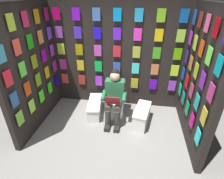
# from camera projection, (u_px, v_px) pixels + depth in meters

# --- Properties ---
(ground_plane) EXTENTS (30.00, 30.00, 0.00)m
(ground_plane) POSITION_uv_depth(u_px,v_px,m) (102.00, 161.00, 3.12)
(ground_plane) COLOR gray
(display_wall_back) EXTENTS (3.14, 0.14, 2.45)m
(display_wall_back) POSITION_uv_depth(u_px,v_px,m) (117.00, 57.00, 4.24)
(display_wall_back) COLOR black
(display_wall_back) RESTS_ON ground
(display_wall_left) EXTENTS (0.14, 1.91, 2.45)m
(display_wall_left) POSITION_uv_depth(u_px,v_px,m) (199.00, 79.00, 3.15)
(display_wall_left) COLOR black
(display_wall_left) RESTS_ON ground
(display_wall_right) EXTENTS (0.14, 1.91, 2.45)m
(display_wall_right) POSITION_uv_depth(u_px,v_px,m) (32.00, 69.00, 3.57)
(display_wall_right) COLOR black
(display_wall_right) RESTS_ON ground
(toilet) EXTENTS (0.41, 0.55, 0.77)m
(toilet) POSITION_uv_depth(u_px,v_px,m) (115.00, 102.00, 4.18)
(toilet) COLOR white
(toilet) RESTS_ON ground
(person_reading) EXTENTS (0.53, 0.68, 1.19)m
(person_reading) POSITION_uv_depth(u_px,v_px,m) (114.00, 97.00, 3.85)
(person_reading) COLOR #286B42
(person_reading) RESTS_ON ground
(comic_longbox_near) EXTENTS (0.39, 0.84, 0.32)m
(comic_longbox_near) POSITION_uv_depth(u_px,v_px,m) (95.00, 107.00, 4.29)
(comic_longbox_near) COLOR white
(comic_longbox_near) RESTS_ON ground
(comic_longbox_far) EXTENTS (0.41, 0.75, 0.39)m
(comic_longbox_far) POSITION_uv_depth(u_px,v_px,m) (142.00, 116.00, 3.93)
(comic_longbox_far) COLOR white
(comic_longbox_far) RESTS_ON ground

